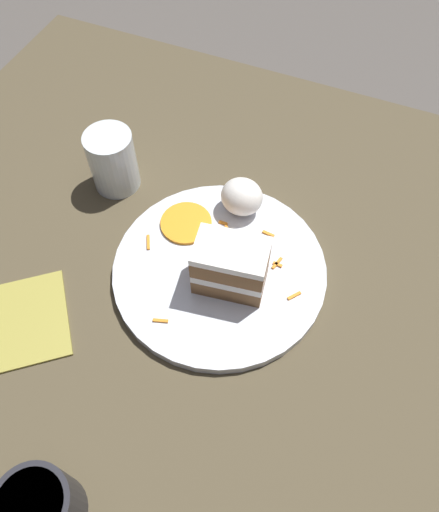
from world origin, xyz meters
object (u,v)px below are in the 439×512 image
plate (219,270)px  coffee_mug (40,508)px  cream_dollop (242,197)px  drinking_glass (114,164)px  cake_slice (227,265)px  orange_garnish (186,223)px

plate → coffee_mug: bearing=-98.1°
plate → cream_dollop: cream_dollop is taller
drinking_glass → coffee_mug: size_ratio=1.23×
cake_slice → coffee_mug: size_ratio=1.27×
cream_dollop → coffee_mug: 0.45m
cake_slice → cream_dollop: (-0.03, 0.12, -0.01)m
orange_garnish → drinking_glass: bearing=163.1°
cream_dollop → drinking_glass: 0.20m
orange_garnish → drinking_glass: 0.15m
plate → coffee_mug: size_ratio=3.73×
plate → orange_garnish: orange_garnish is taller
plate → drinking_glass: 0.23m
coffee_mug → plate: bearing=81.9°
cream_dollop → cake_slice: bearing=-77.5°
cake_slice → orange_garnish: cake_slice is taller
cream_dollop → orange_garnish: bearing=-137.7°
cream_dollop → drinking_glass: (-0.20, -0.02, -0.00)m
plate → coffee_mug: coffee_mug is taller
plate → drinking_glass: (-0.21, 0.09, 0.03)m
drinking_glass → coffee_mug: 0.46m
cake_slice → plate: bearing=38.9°
cake_slice → cream_dollop: 0.13m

